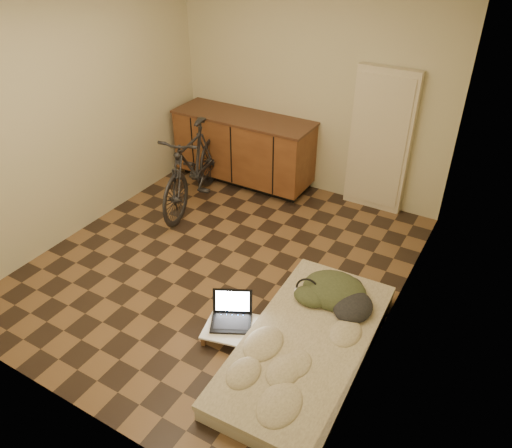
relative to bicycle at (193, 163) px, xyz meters
The scene contains 10 objects.
room_shell 1.51m from the bicycle, 42.66° to the right, with size 3.50×4.00×2.60m.
cabinets 0.85m from the bicycle, 75.10° to the left, with size 1.84×0.62×0.91m.
appliance_panel 2.21m from the bicycle, 28.71° to the left, with size 0.70×0.10×1.70m, color beige.
bicycle is the anchor object (origin of this frame).
futon 2.78m from the bicycle, 34.35° to the right, with size 1.01×2.00×0.17m.
clothing_pile 2.50m from the bicycle, 22.80° to the right, with size 0.62×0.52×0.25m, color #374025, non-canonical shape.
headphones 2.31m from the bicycle, 27.55° to the right, with size 0.23×0.21×0.16m, color black, non-canonical shape.
lap_desk 2.43m from the bicycle, 44.30° to the right, with size 0.71×0.55×0.10m.
laptop 2.29m from the bicycle, 45.74° to the right, with size 0.45×0.44×0.24m.
mouse 2.62m from the bicycle, 41.10° to the right, with size 0.06×0.11×0.04m, color white.
Camera 1 is at (2.40, -3.38, 3.18)m, focal length 35.00 mm.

